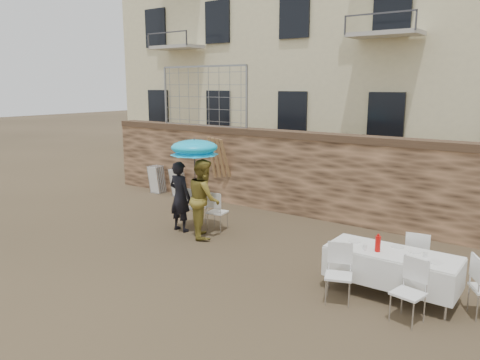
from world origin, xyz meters
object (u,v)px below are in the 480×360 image
Objects in this scene: umbrella at (194,150)px; chair_stack_right at (181,182)px; man_suit at (180,196)px; couple_chair_left at (196,207)px; table_chair_front_left at (339,274)px; woman_dress at (204,198)px; table_chair_front_right at (408,292)px; couple_chair_right at (217,211)px; table_chair_back at (418,257)px; soda_bottle at (378,244)px; chair_stack_left at (160,178)px; banquet_table at (392,254)px.

umbrella reaches higher than chair_stack_right.
couple_chair_left is at bearing -88.03° from man_suit.
woman_dress is at bearing 140.93° from table_chair_front_left.
man_suit is 1.76× the size of table_chair_front_right.
table_chair_front_left is (4.28, -1.41, -1.50)m from umbrella.
umbrella is 1.60m from couple_chair_right.
table_chair_back is (0.80, 1.55, 0.00)m from table_chair_front_left.
soda_bottle is 1.11m from table_chair_back.
chair_stack_left is at bearing -24.23° from table_chair_back.
table_chair_front_left is at bearing -18.25° from umbrella.
table_chair_back is 1.04× the size of chair_stack_right.
chair_stack_right is (-3.18, 2.11, -0.02)m from couple_chair_right.
soda_bottle is 0.84m from table_chair_front_left.
chair_stack_right is (-7.96, 2.42, -0.02)m from table_chair_back.
table_chair_front_left is 8.19m from chair_stack_right.
man_suit is 5.50m from table_chair_back.
woman_dress is 4.39m from soda_bottle.
man_suit is 1.84× the size of chair_stack_right.
woman_dress is at bearing 170.68° from soda_bottle.
umbrella is 2.18× the size of couple_chair_left.
man_suit is 1.76× the size of table_chair_front_left.
umbrella is 2.28× the size of chair_stack_right.
table_chair_back reaches higher than banquet_table.
man_suit is 1.21m from umbrella.
table_chair_front_right reaches higher than chair_stack_left.
soda_bottle reaches higher than table_chair_back.
couple_chair_right and table_chair_front_right have the same top height.
table_chair_back is at bearing 176.96° from couple_chair_left.
umbrella is at bearing 47.68° from couple_chair_right.
couple_chair_right is 1.00× the size of table_chair_front_right.
soda_bottle reaches higher than chair_stack_left.
umbrella reaches higher than table_chair_back.
umbrella is 5.76m from table_chair_front_right.
couple_chair_left reaches higher than banquet_table.
couple_chair_left is 1.00× the size of table_chair_front_right.
man_suit is 3.66m from chair_stack_right.
umbrella is (0.40, 0.10, 1.14)m from man_suit.
couple_chair_right is 4.59m from chair_stack_left.
umbrella is 4.81m from chair_stack_left.
banquet_table is at bearing 175.91° from man_suit.
table_chair_front_left is (4.68, -1.31, -0.37)m from man_suit.
couple_chair_left is 1.00× the size of table_chair_front_left.
woman_dress is at bearing -32.77° from chair_stack_left.
woman_dress reaches higher than chair_stack_right.
couple_chair_right is at bearing 166.37° from banquet_table.
man_suit is at bearing 29.53° from couple_chair_right.
chair_stack_right is (-2.48, 2.66, -0.39)m from man_suit.
umbrella is at bearing 141.13° from table_chair_front_left.
umbrella is 4.14m from chair_stack_right.
banquet_table is 8.41m from chair_stack_right.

